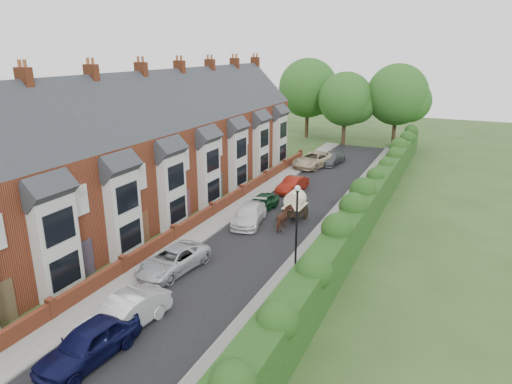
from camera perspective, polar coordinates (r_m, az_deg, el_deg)
ground at (r=24.20m, az=-6.21°, el=-12.51°), size 140.00×140.00×0.00m
road at (r=33.32m, az=2.69°, el=-3.69°), size 6.00×58.00×0.02m
pavement_hedge_side at (r=32.13m, az=9.51°, el=-4.66°), size 2.20×58.00×0.12m
pavement_house_side at (r=34.82m, az=-3.20°, el=-2.65°), size 1.70×58.00×0.12m
kerb_hedge_side at (r=32.38m, az=7.71°, el=-4.38°), size 0.18×58.00×0.13m
kerb_house_side at (r=34.47m, az=-2.02°, el=-2.84°), size 0.18×58.00×0.13m
hedge at (r=31.21m, az=12.83°, el=-2.51°), size 2.10×58.00×2.85m
terrace_row at (r=36.19m, az=-13.30°, el=4.97°), size 9.05×40.50×11.50m
garden_wall_row at (r=34.32m, az=-5.47°, el=-2.30°), size 0.35×40.35×1.10m
lamppost at (r=24.75m, az=5.11°, el=-3.30°), size 0.32×0.32×5.16m
tree_far_left at (r=59.86m, az=11.46°, el=11.14°), size 7.14×6.80×9.29m
tree_far_right at (r=60.69m, az=17.61°, el=11.34°), size 7.98×7.60×10.31m
tree_far_back at (r=64.23m, az=6.89°, el=12.59°), size 8.40×8.00×10.82m
car_navy at (r=20.42m, az=-20.18°, el=-17.31°), size 2.24×4.70×1.55m
car_silver_a at (r=21.83m, az=-16.16°, el=-14.47°), size 2.20×4.79×1.52m
car_silver_b at (r=26.39m, az=-10.37°, el=-8.38°), size 2.78×5.01×1.33m
car_white at (r=32.72m, az=-0.83°, el=-2.84°), size 2.73×4.88×1.34m
car_green at (r=35.22m, az=0.66°, el=-1.37°), size 1.90×3.95×1.30m
car_red at (r=39.99m, az=4.59°, el=0.92°), size 1.87×4.12×1.31m
car_beige at (r=48.69m, az=7.22°, el=4.03°), size 3.88×6.13×1.58m
car_grey at (r=50.22m, az=9.42°, el=4.22°), size 2.47×4.86×1.35m
horse at (r=31.55m, az=3.58°, el=-3.37°), size 1.04×2.02×1.65m
horse_cart at (r=33.26m, az=4.91°, el=-1.44°), size 1.40×3.10×2.24m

